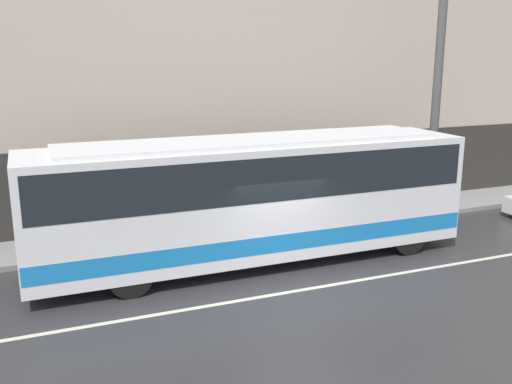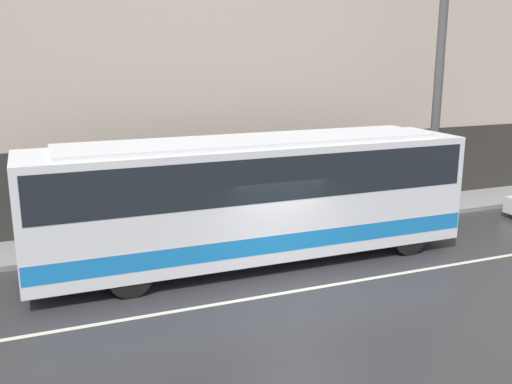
{
  "view_description": "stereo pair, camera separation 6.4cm",
  "coord_description": "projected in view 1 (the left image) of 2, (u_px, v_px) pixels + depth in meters",
  "views": [
    {
      "loc": [
        -5.79,
        -11.56,
        5.63
      ],
      "look_at": [
        -0.17,
        2.26,
        1.98
      ],
      "focal_mm": 40.0,
      "sensor_mm": 36.0,
      "label": 1
    },
    {
      "loc": [
        -5.73,
        -11.59,
        5.63
      ],
      "look_at": [
        -0.17,
        2.26,
        1.98
      ],
      "focal_mm": 40.0,
      "sensor_mm": 36.0,
      "label": 2
    }
  ],
  "objects": [
    {
      "name": "transit_bus",
      "position": [
        253.0,
        194.0,
        15.34
      ],
      "size": [
        11.92,
        2.5,
        3.44
      ],
      "color": "silver",
      "rests_on": "ground_plane"
    },
    {
      "name": "lane_stripe",
      "position": [
        298.0,
        291.0,
        13.86
      ],
      "size": [
        54.0,
        0.14,
        0.01
      ],
      "color": "beige",
      "rests_on": "ground_plane"
    },
    {
      "name": "utility_pole_near",
      "position": [
        437.0,
        89.0,
        19.47
      ],
      "size": [
        0.3,
        0.3,
        8.55
      ],
      "color": "#4C4C4F",
      "rests_on": "sidewalk"
    },
    {
      "name": "sidewalk",
      "position": [
        228.0,
        229.0,
        18.45
      ],
      "size": [
        60.0,
        2.25,
        0.15
      ],
      "color": "gray",
      "rests_on": "ground_plane"
    },
    {
      "name": "ground_plane",
      "position": [
        297.0,
        291.0,
        13.86
      ],
      "size": [
        60.0,
        60.0,
        0.0
      ],
      "primitive_type": "plane",
      "color": "#2D2D30"
    },
    {
      "name": "pedestrian_waiting",
      "position": [
        277.0,
        192.0,
        19.64
      ],
      "size": [
        0.36,
        0.36,
        1.72
      ],
      "color": "navy",
      "rests_on": "sidewalk"
    },
    {
      "name": "building_facade",
      "position": [
        212.0,
        29.0,
        18.1
      ],
      "size": [
        60.0,
        0.35,
        13.17
      ],
      "color": "#B7A899",
      "rests_on": "ground_plane"
    }
  ]
}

